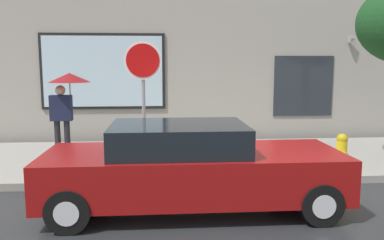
% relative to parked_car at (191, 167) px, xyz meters
% --- Properties ---
extents(ground_plane, '(60.00, 60.00, 0.00)m').
position_rel_parked_car_xyz_m(ground_plane, '(0.68, 0.14, -0.70)').
color(ground_plane, '#282B2D').
extents(sidewalk, '(20.00, 4.00, 0.15)m').
position_rel_parked_car_xyz_m(sidewalk, '(0.68, 3.14, -0.63)').
color(sidewalk, gray).
rests_on(sidewalk, ground).
extents(building_facade, '(20.00, 0.67, 7.00)m').
position_rel_parked_car_xyz_m(building_facade, '(0.66, 5.64, 2.78)').
color(building_facade, '#9E998E').
rests_on(building_facade, ground).
extents(parked_car, '(4.75, 1.83, 1.42)m').
position_rel_parked_car_xyz_m(parked_car, '(0.00, 0.00, 0.00)').
color(parked_car, maroon).
rests_on(parked_car, ground).
extents(fire_hydrant, '(0.30, 0.44, 0.77)m').
position_rel_parked_car_xyz_m(fire_hydrant, '(3.31, 1.67, -0.18)').
color(fire_hydrant, yellow).
rests_on(fire_hydrant, sidewalk).
extents(pedestrian_with_umbrella, '(0.98, 0.98, 2.00)m').
position_rel_parked_car_xyz_m(pedestrian_with_umbrella, '(-2.71, 3.36, 1.02)').
color(pedestrian_with_umbrella, black).
rests_on(pedestrian_with_umbrella, sidewalk).
extents(stop_sign, '(0.76, 0.10, 2.66)m').
position_rel_parked_car_xyz_m(stop_sign, '(-0.82, 1.73, 1.32)').
color(stop_sign, gray).
rests_on(stop_sign, sidewalk).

